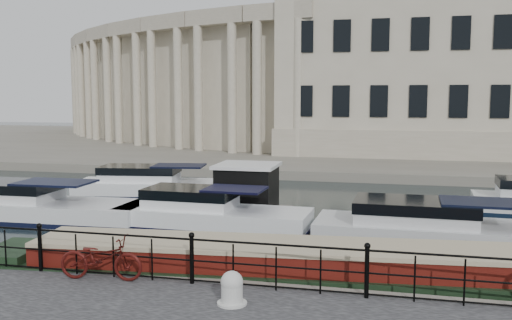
{
  "coord_description": "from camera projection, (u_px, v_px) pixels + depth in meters",
  "views": [
    {
      "loc": [
        4.5,
        -14.42,
        4.9
      ],
      "look_at": [
        0.5,
        2.0,
        3.0
      ],
      "focal_mm": 40.0,
      "sensor_mm": 36.0,
      "label": 1
    }
  ],
  "objects": [
    {
      "name": "civic_building",
      "position": [
        330.0,
        71.0,
        48.49
      ],
      "size": [
        53.55,
        31.84,
        16.85
      ],
      "color": "#ADA38C",
      "rests_on": "far_bank"
    },
    {
      "name": "far_bank",
      "position": [
        345.0,
        146.0,
        53.15
      ],
      "size": [
        120.0,
        42.0,
        0.55
      ],
      "primitive_type": "cube",
      "color": "#6B665B",
      "rests_on": "ground_plane"
    },
    {
      "name": "narrowboat",
      "position": [
        288.0,
        276.0,
        14.44
      ],
      "size": [
        16.58,
        3.7,
        1.6
      ],
      "rotation": [
        0.0,
        0.0,
        0.09
      ],
      "color": "black",
      "rests_on": "ground_plane"
    },
    {
      "name": "mooring_bollard",
      "position": [
        232.0,
        289.0,
        11.93
      ],
      "size": [
        0.63,
        0.63,
        0.71
      ],
      "color": "silver",
      "rests_on": "near_quay"
    },
    {
      "name": "harbour_hut",
      "position": [
        247.0,
        192.0,
        23.62
      ],
      "size": [
        3.42,
        2.86,
        2.21
      ],
      "rotation": [
        0.0,
        0.0,
        0.01
      ],
      "color": "#6B665B",
      "rests_on": "ground_plane"
    },
    {
      "name": "railing",
      "position": [
        192.0,
        256.0,
        13.22
      ],
      "size": [
        24.14,
        0.14,
        1.22
      ],
      "color": "black",
      "rests_on": "near_quay"
    },
    {
      "name": "ground_plane",
      "position": [
        221.0,
        277.0,
        15.53
      ],
      "size": [
        160.0,
        160.0,
        0.0
      ],
      "primitive_type": "plane",
      "color": "black",
      "rests_on": "ground"
    },
    {
      "name": "bicycle",
      "position": [
        101.0,
        258.0,
        13.5
      ],
      "size": [
        2.09,
        0.9,
        1.06
      ],
      "primitive_type": "imported",
      "rotation": [
        0.0,
        0.0,
        1.67
      ],
      "color": "#410E0B",
      "rests_on": "near_quay"
    },
    {
      "name": "cabin_cruisers",
      "position": [
        242.0,
        211.0,
        22.5
      ],
      "size": [
        28.45,
        9.73,
        1.99
      ],
      "color": "silver",
      "rests_on": "ground_plane"
    }
  ]
}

